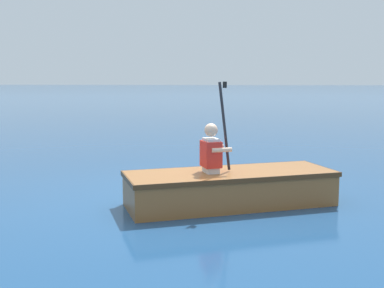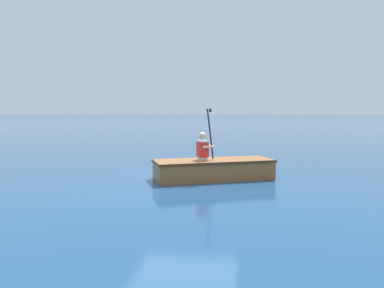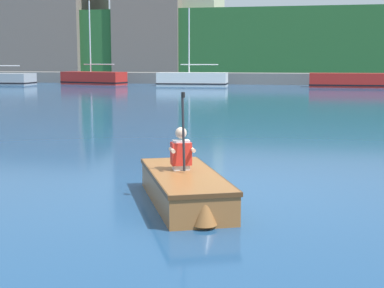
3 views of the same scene
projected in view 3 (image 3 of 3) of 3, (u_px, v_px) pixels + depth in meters
ground_plane at (208, 193)px, 9.13m from camera, size 300.00×300.00×0.00m
shoreline_ridge at (307, 45)px, 67.08m from camera, size 120.00×20.00×7.15m
waterfront_warehouse_left at (47, 34)px, 67.37m from camera, size 11.72×10.05×9.60m
waterfront_office_block_center at (155, 5)px, 63.95m from camera, size 7.46×8.59×15.74m
marina_dock at (300, 79)px, 47.22m from camera, size 57.11×2.40×0.90m
moored_boat_dock_center_near at (192, 79)px, 44.77m from camera, size 5.39×2.18×5.82m
moored_boat_dock_center_far at (94, 78)px, 47.40m from camera, size 5.66×3.02×6.62m
moored_boat_dock_east_inner at (349, 81)px, 42.44m from camera, size 5.68×1.76×1.02m
rowboat_foreground at (185, 187)px, 8.41m from camera, size 1.96×2.85×0.45m
person_paddler at (181, 151)px, 8.63m from camera, size 0.43×0.43×1.15m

